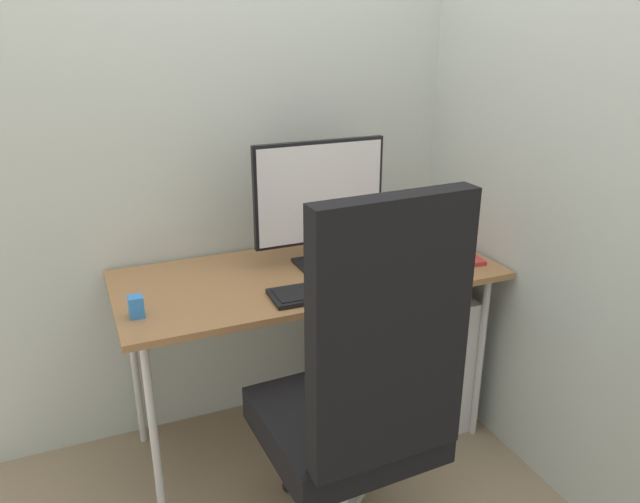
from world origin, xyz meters
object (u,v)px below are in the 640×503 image
office_chair (361,394)px  monitor (320,197)px  keyboard (327,290)px  pen_holder (413,233)px  mouse (420,268)px  notebook (457,259)px  desk_clamp_accessory (136,307)px  filing_cabinet (396,355)px

office_chair → monitor: (0.16, 0.69, 0.39)m
keyboard → pen_holder: 0.62m
office_chair → mouse: bearing=44.4°
mouse → keyboard: bearing=174.7°
office_chair → pen_holder: office_chair is taller
notebook → pen_holder: bearing=107.5°
notebook → desk_clamp_accessory: desk_clamp_accessory is taller
office_chair → filing_cabinet: bearing=52.5°
filing_cabinet → notebook: (0.18, -0.13, 0.46)m
notebook → desk_clamp_accessory: (-1.22, -0.00, 0.03)m
mouse → desk_clamp_accessory: desk_clamp_accessory is taller
keyboard → desk_clamp_accessory: desk_clamp_accessory is taller
office_chair → mouse: 0.67m
desk_clamp_accessory → pen_holder: bearing=12.1°
pen_holder → desk_clamp_accessory: size_ratio=2.49×
desk_clamp_accessory → notebook: bearing=0.2°
keyboard → mouse: bearing=3.6°
notebook → desk_clamp_accessory: size_ratio=2.44×
desk_clamp_accessory → office_chair: bearing=-42.0°
monitor → mouse: bearing=-37.5°
keyboard → mouse: size_ratio=4.24×
monitor → pen_holder: 0.51m
keyboard → pen_holder: size_ratio=2.28×
filing_cabinet → notebook: size_ratio=3.43×
mouse → desk_clamp_accessory: bearing=168.7°
office_chair → keyboard: (0.08, 0.43, 0.14)m
monitor → desk_clamp_accessory: 0.77m
monitor → notebook: size_ratio=2.94×
pen_holder → keyboard: bearing=-149.2°
desk_clamp_accessory → monitor: bearing=15.0°
office_chair → keyboard: 0.46m
office_chair → notebook: bearing=37.2°
office_chair → notebook: 0.84m
office_chair → filing_cabinet: (0.49, 0.64, -0.32)m
monitor → notebook: 0.60m
office_chair → notebook: office_chair is taller
keyboard → mouse: (0.39, 0.02, 0.01)m
notebook → monitor: bearing=164.6°
pen_holder → desk_clamp_accessory: 1.19m
notebook → keyboard: bearing=-168.0°
filing_cabinet → desk_clamp_accessory: bearing=-172.6°
filing_cabinet → monitor: size_ratio=1.16×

